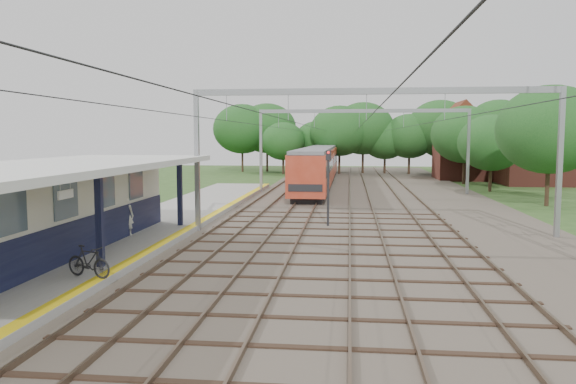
{
  "coord_description": "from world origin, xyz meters",
  "views": [
    {
      "loc": [
        2.43,
        -11.84,
        4.7
      ],
      "look_at": [
        -1.02,
        19.65,
        1.6
      ],
      "focal_mm": 35.0,
      "sensor_mm": 36.0,
      "label": 1
    }
  ],
  "objects_px": {
    "person": "(127,216)",
    "bicycle": "(89,261)",
    "train": "(319,165)",
    "signal_post": "(328,181)"
  },
  "relations": [
    {
      "from": "train",
      "to": "signal_post",
      "type": "relative_size",
      "value": 8.59
    },
    {
      "from": "person",
      "to": "bicycle",
      "type": "xyz_separation_m",
      "value": [
        1.8,
        -7.42,
        -0.36
      ]
    },
    {
      "from": "signal_post",
      "to": "bicycle",
      "type": "bearing_deg",
      "value": -117.1
    },
    {
      "from": "train",
      "to": "person",
      "type": "bearing_deg",
      "value": -102.58
    },
    {
      "from": "bicycle",
      "to": "train",
      "type": "bearing_deg",
      "value": 10.63
    },
    {
      "from": "person",
      "to": "train",
      "type": "height_order",
      "value": "train"
    },
    {
      "from": "person",
      "to": "signal_post",
      "type": "relative_size",
      "value": 0.43
    },
    {
      "from": "train",
      "to": "signal_post",
      "type": "bearing_deg",
      "value": -85.88
    },
    {
      "from": "train",
      "to": "signal_post",
      "type": "distance_m",
      "value": 25.76
    },
    {
      "from": "signal_post",
      "to": "train",
      "type": "bearing_deg",
      "value": 95.82
    }
  ]
}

